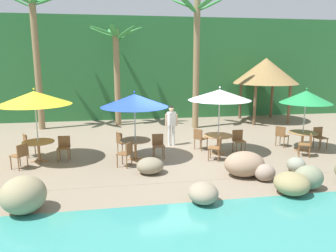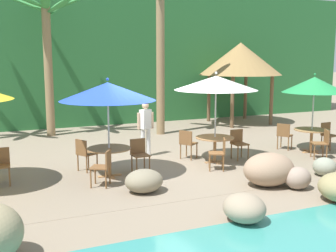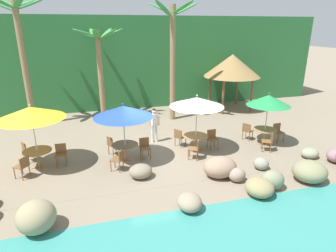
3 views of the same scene
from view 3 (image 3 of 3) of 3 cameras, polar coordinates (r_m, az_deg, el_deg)
The scene contains 29 objects.
ground_plane at distance 12.58m, azimuth -2.70°, elevation -5.92°, with size 120.00×120.00×0.00m, color gray.
terrace_deck at distance 12.58m, azimuth -2.70°, elevation -5.90°, with size 18.00×5.20×0.01m.
foliage_backdrop at distance 20.40m, azimuth -8.68°, elevation 12.43°, with size 28.00×2.40×6.00m.
rock_seawall at distance 10.13m, azimuth 9.21°, elevation -10.50°, with size 14.58×3.17×0.89m.
umbrella_yellow at distance 11.88m, azimuth -25.61°, elevation 2.39°, with size 2.49×2.49×2.63m.
dining_table_yellow at distance 12.42m, azimuth -24.51°, elevation -4.99°, with size 1.10×1.10×0.74m.
chair_yellow_seaward at distance 12.38m, azimuth -20.52°, elevation -5.02°, with size 0.44×0.45×0.87m.
chair_yellow_inland at distance 13.18m, azimuth -26.19°, elevation -4.35°, with size 0.58×0.58×0.87m.
chair_yellow_left at distance 11.87m, azimuth -26.91°, elevation -7.01°, with size 0.59×0.59×0.87m.
umbrella_blue at distance 11.46m, azimuth -8.91°, elevation 2.88°, with size 2.39×2.39×2.50m.
dining_table_blue at distance 11.98m, azimuth -8.53°, elevation -4.22°, with size 1.10×1.10×0.74m.
chair_blue_seaward at distance 12.24m, azimuth -4.64°, elevation -4.06°, with size 0.43×0.44×0.87m.
chair_blue_inland at distance 12.64m, azimuth -11.03°, elevation -3.59°, with size 0.57×0.57×0.87m.
chair_blue_left at distance 11.29m, azimuth -9.76°, elevation -6.39°, with size 0.58×0.58×0.87m.
umbrella_white at distance 12.36m, azimuth 5.76°, elevation 4.79°, with size 2.35×2.35×2.60m.
dining_table_white at distance 12.87m, azimuth 5.51°, elevation -2.41°, with size 1.10×1.10×0.74m.
chair_white_seaward at distance 13.30m, azimuth 8.79°, elevation -2.30°, with size 0.42×0.43×0.87m.
chair_white_inland at distance 13.30m, azimuth 2.26°, elevation -2.07°, with size 0.59×0.59×0.87m.
chair_white_left at distance 12.12m, azimuth 5.48°, elevation -4.34°, with size 0.57×0.57×0.87m.
umbrella_green at distance 13.91m, azimuth 19.37°, elevation 4.85°, with size 1.98×1.98×2.50m.
dining_table_green at distance 14.34m, azimuth 18.70°, elevation -1.07°, with size 1.10×1.10×0.74m.
chair_green_seaward at distance 14.97m, azimuth 21.00°, elevation -0.92°, with size 0.45×0.46×0.87m.
chair_green_inland at distance 14.61m, azimuth 15.47°, elevation -0.80°, with size 0.59×0.59×0.87m.
chair_green_left at distance 13.60m, azimuth 19.41°, elevation -2.72°, with size 0.57×0.57×0.87m.
palm_tree_nearest at distance 17.34m, azimuth -27.26°, elevation 14.33°, with size 3.03×2.88×6.78m.
palm_tree_second at distance 17.44m, azimuth -13.48°, elevation 13.16°, with size 2.87×2.91×5.28m.
palm_tree_third at distance 16.69m, azimuth 0.98°, elevation 15.42°, with size 2.77×2.83×6.64m.
palapa_hut at distance 19.54m, azimuth 12.62°, elevation 11.60°, with size 3.71×3.71×3.64m.
waiter_in_white at distance 13.67m, azimuth -2.77°, elevation 0.63°, with size 0.52×0.33×1.70m.
Camera 3 is at (-2.48, -11.12, 5.34)m, focal length 30.66 mm.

